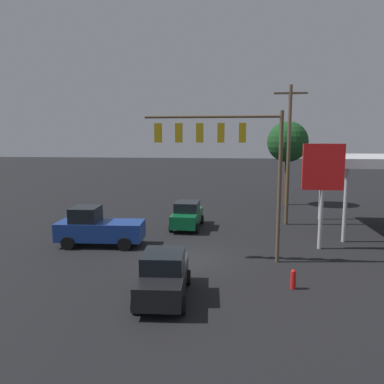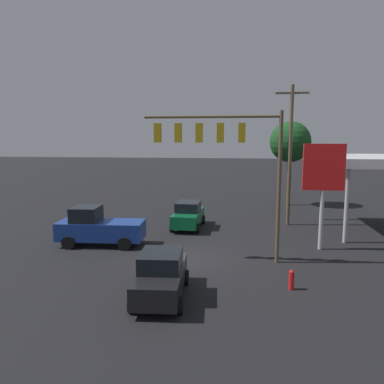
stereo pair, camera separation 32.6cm
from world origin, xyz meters
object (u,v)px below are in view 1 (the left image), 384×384
at_px(pickup_parked, 98,228).
at_px(traffic_signal_assembly, 224,147).
at_px(utility_pole, 289,152).
at_px(street_tree, 288,142).
at_px(price_sign, 323,173).
at_px(sedan_waiting, 164,275).
at_px(fire_hydrant, 293,279).
at_px(sedan_far, 187,215).

bearing_deg(pickup_parked, traffic_signal_assembly, 162.90).
bearing_deg(utility_pole, street_tree, -97.34).
relative_size(traffic_signal_assembly, price_sign, 1.27).
height_order(sedan_waiting, pickup_parked, pickup_parked).
xyz_separation_m(utility_pole, fire_hydrant, (1.38, 12.49, -5.03)).
relative_size(traffic_signal_assembly, utility_pole, 0.77).
xyz_separation_m(price_sign, pickup_parked, (13.35, 0.80, -3.45)).
bearing_deg(traffic_signal_assembly, sedan_far, -68.28).
bearing_deg(sedan_far, traffic_signal_assembly, 23.92).
distance_m(utility_pole, price_sign, 6.36).
xyz_separation_m(street_tree, fire_hydrant, (2.49, 21.10, -5.69)).
distance_m(street_tree, fire_hydrant, 21.99).
height_order(traffic_signal_assembly, sedan_far, traffic_signal_assembly).
xyz_separation_m(utility_pole, pickup_parked, (12.24, 6.99, -4.36)).
relative_size(price_sign, sedan_waiting, 1.38).
height_order(price_sign, sedan_waiting, price_sign).
relative_size(traffic_signal_assembly, sedan_far, 1.78).
bearing_deg(pickup_parked, utility_pole, -153.42).
bearing_deg(sedan_far, pickup_parked, -41.36).
distance_m(price_sign, street_tree, 14.88).
xyz_separation_m(sedan_far, sedan_waiting, (-0.51, 12.10, 0.00)).
bearing_deg(traffic_signal_assembly, fire_hydrant, 131.56).
relative_size(traffic_signal_assembly, fire_hydrant, 9.02).
distance_m(price_sign, sedan_far, 10.18).
height_order(traffic_signal_assembly, street_tree, street_tree).
xyz_separation_m(pickup_parked, street_tree, (-13.35, -15.60, 5.02)).
xyz_separation_m(price_sign, sedan_far, (8.49, -4.32, -3.61)).
bearing_deg(street_tree, utility_pole, 82.66).
distance_m(sedan_waiting, pickup_parked, 8.81).
distance_m(sedan_far, street_tree, 14.44).
bearing_deg(street_tree, pickup_parked, 49.44).
relative_size(pickup_parked, fire_hydrant, 6.02).
height_order(traffic_signal_assembly, fire_hydrant, traffic_signal_assembly).
xyz_separation_m(traffic_signal_assembly, utility_pole, (-4.57, -8.89, -0.64)).
bearing_deg(sedan_waiting, utility_pole, 150.39).
bearing_deg(traffic_signal_assembly, utility_pole, -117.22).
bearing_deg(traffic_signal_assembly, sedan_waiting, 65.68).
height_order(utility_pole, pickup_parked, utility_pole).
bearing_deg(traffic_signal_assembly, street_tree, -107.99).
height_order(price_sign, street_tree, street_tree).
bearing_deg(sedan_far, street_tree, 143.21).
relative_size(traffic_signal_assembly, street_tree, 0.98).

